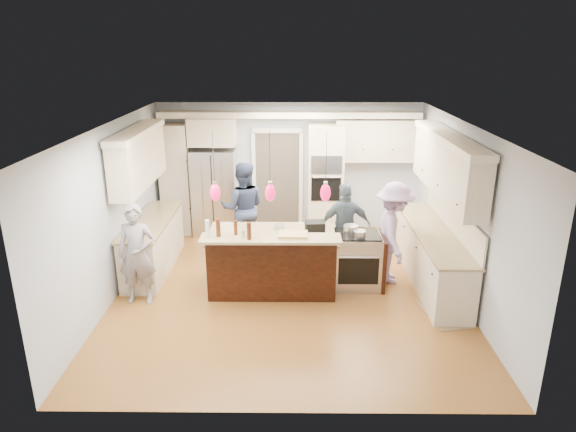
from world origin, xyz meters
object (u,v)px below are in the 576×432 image
person_far_left (243,208)px  island_range (358,260)px  person_bar_end (137,254)px  kitchen_island (273,260)px  refrigerator (215,192)px

person_far_left → island_range: bearing=141.9°
person_bar_end → kitchen_island: bearing=15.2°
person_bar_end → person_far_left: 2.50m
island_range → person_far_left: (-2.02, 1.45, 0.42)m
person_bar_end → island_range: bearing=10.7°
island_range → person_bar_end: size_ratio=0.58×
refrigerator → kitchen_island: 2.91m
refrigerator → person_bar_end: refrigerator is taller
refrigerator → person_bar_end: (-0.75, -3.09, -0.10)m
kitchen_island → person_far_left: (-0.62, 1.53, 0.40)m
kitchen_island → island_range: (1.41, 0.08, -0.03)m
refrigerator → person_far_left: 1.25m
refrigerator → kitchen_island: size_ratio=0.86×
refrigerator → kitchen_island: bearing=-63.1°
kitchen_island → person_far_left: person_far_left is taller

